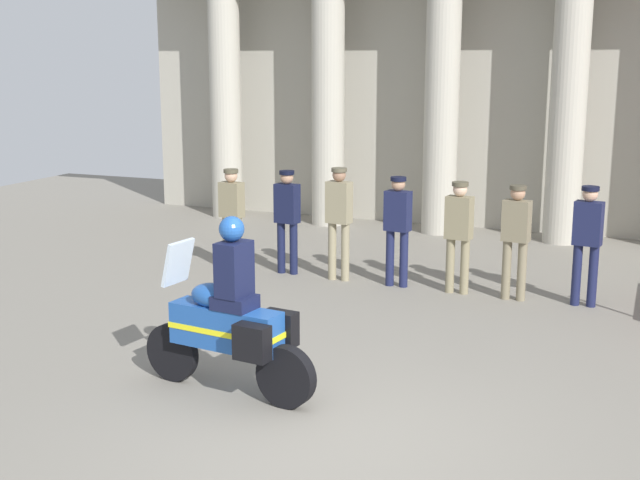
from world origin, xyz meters
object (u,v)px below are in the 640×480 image
Objects in this scene: motorcycle_with_rider at (231,322)px; officer_in_row_0 at (232,211)px; officer_in_row_6 at (587,236)px; officer_in_row_4 at (459,228)px; officer_in_row_1 at (287,213)px; officer_in_row_3 at (398,222)px; officer_in_row_5 at (516,233)px; officer_in_row_2 at (339,214)px.

officer_in_row_0 is at bearing -54.69° from motorcycle_with_rider.
officer_in_row_0 is 0.98× the size of officer_in_row_6.
officer_in_row_1 is at bearing 5.64° from officer_in_row_4.
officer_in_row_3 is 4.75m from motorcycle_with_rider.
officer_in_row_4 is 4.88m from motorcycle_with_rider.
officer_in_row_5 is (1.79, -0.07, -0.01)m from officer_in_row_3.
officer_in_row_6 is at bearing -172.15° from officer_in_row_3.
officer_in_row_6 is at bearing -173.14° from officer_in_row_1.
officer_in_row_6 is (0.97, 0.07, 0.02)m from officer_in_row_5.
officer_in_row_4 is at bearing 5.23° from officer_in_row_5.
officer_in_row_5 is (3.66, -0.15, -0.00)m from officer_in_row_1.
officer_in_row_2 is 3.72m from officer_in_row_6.
officer_in_row_5 is (0.84, -0.04, 0.00)m from officer_in_row_4.
officer_in_row_4 is at bearing -173.92° from officer_in_row_3.
officer_in_row_3 is 0.95m from officer_in_row_4.
officer_in_row_2 is at bearing 7.66° from officer_in_row_6.
officer_in_row_2 is 1.91m from officer_in_row_4.
officer_in_row_3 is (1.88, -0.08, 0.01)m from officer_in_row_1.
officer_in_row_0 is 4.60m from officer_in_row_5.
motorcycle_with_rider is at bearing 73.59° from officer_in_row_5.
officer_in_row_5 is (4.60, -0.02, -0.00)m from officer_in_row_0.
officer_in_row_5 is 0.98× the size of officer_in_row_6.
officer_in_row_6 reaches higher than officer_in_row_0.
officer_in_row_0 is 0.80× the size of motorcycle_with_rider.
officer_in_row_1 is 5.07m from motorcycle_with_rider.
officer_in_row_3 is 0.99× the size of officer_in_row_6.
officer_in_row_6 reaches higher than officer_in_row_5.
officer_in_row_6 is (4.64, -0.09, 0.02)m from officer_in_row_1.
officer_in_row_5 is at bearing -172.26° from officer_in_row_0.
officer_in_row_1 is at bearing -163.69° from officer_in_row_0.
officer_in_row_0 is 1.00× the size of officer_in_row_5.
motorcycle_with_rider is at bearing 82.82° from officer_in_row_4.
officer_in_row_5 is 0.80× the size of motorcycle_with_rider.
officer_in_row_3 is 0.81× the size of motorcycle_with_rider.
officer_in_row_5 reaches higher than officer_in_row_4.
motorcycle_with_rider is at bearing 94.04° from officer_in_row_3.
officer_in_row_3 is 1.01× the size of officer_in_row_4.
officer_in_row_2 is at bearing -169.97° from officer_in_row_0.
officer_in_row_5 is (2.75, -0.08, -0.06)m from officer_in_row_2.
officer_in_row_2 reaches higher than officer_in_row_1.
officer_in_row_6 is at bearing -172.34° from officer_in_row_2.
motorcycle_with_rider is at bearing 64.84° from officer_in_row_6.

